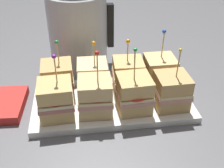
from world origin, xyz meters
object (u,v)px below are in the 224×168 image
Objects in this scene: sandwich_back_center_right at (128,75)px; sandwich_back_far_right at (159,73)px; serving_platter at (112,102)px; sandwich_front_far_right at (171,91)px; sandwich_back_far_left at (58,79)px; kettle_steel at (78,30)px; sandwich_front_far_left at (56,100)px; sandwich_front_center_right at (134,94)px; sandwich_back_center_left at (93,77)px; sandwich_front_center_left at (95,96)px.

sandwich_back_center_right is 0.87× the size of sandwich_back_far_right.
serving_platter is 2.55× the size of sandwich_front_far_right.
sandwich_front_far_right is 0.09m from sandwich_back_far_right.
sandwich_front_far_right reaches higher than serving_platter.
sandwich_front_far_right reaches higher than sandwich_back_far_left.
serving_platter is at bearing 162.89° from sandwich_front_far_right.
kettle_steel is (-0.22, 0.29, 0.06)m from sandwich_front_far_right.
sandwich_front_far_left is (-0.14, -0.05, 0.06)m from serving_platter.
sandwich_back_center_right is 0.09m from sandwich_back_far_right.
sandwich_front_center_right is 1.11× the size of sandwich_back_far_left.
sandwich_front_far_right is 0.22m from sandwich_back_center_left.
sandwich_back_center_left is at bearing 178.82° from sandwich_back_far_right.
serving_platter is 0.16m from sandwich_back_far_right.
sandwich_back_center_right reaches higher than serving_platter.
serving_platter is at bearing -72.67° from kettle_steel.
serving_platter is 0.09m from sandwich_front_center_left.
sandwich_back_far_right reaches higher than sandwich_front_far_right.
sandwich_front_far_left is at bearing -179.96° from sandwich_front_center_right.
sandwich_front_center_right is at bearing -178.54° from sandwich_front_far_right.
serving_platter is 1.56× the size of kettle_steel.
sandwich_back_center_left is 0.56× the size of kettle_steel.
sandwich_front_center_right is 1.01× the size of sandwich_back_far_right.
sandwich_back_far_left is 0.58× the size of kettle_steel.
sandwich_back_center_left reaches higher than sandwich_back_center_right.
kettle_steel is (-0.08, 0.25, 0.11)m from serving_platter.
sandwich_front_far_right is 1.10× the size of sandwich_back_center_right.
sandwich_front_center_right is at bearing -1.03° from sandwich_front_center_left.
serving_platter is at bearing -136.82° from sandwich_back_center_right.
sandwich_front_center_right is 1.15× the size of sandwich_back_center_right.
sandwich_back_center_left is 0.10m from sandwich_back_center_right.
serving_platter is at bearing 135.81° from sandwich_front_center_right.
sandwich_front_center_left and sandwich_front_center_right have the same top height.
sandwich_back_far_right reaches higher than sandwich_back_center_right.
sandwich_back_center_left is (0.00, 0.09, -0.00)m from sandwich_front_center_left.
kettle_steel is (-0.13, 0.20, 0.06)m from sandwich_back_center_right.
sandwich_front_far_right is 0.30m from sandwich_back_far_left.
kettle_steel reaches higher than sandwich_back_far_right.
sandwich_front_center_left is 1.11× the size of sandwich_back_far_left.
sandwich_front_center_left reaches higher than sandwich_back_center_right.
sandwich_back_center_left is 1.01× the size of sandwich_back_center_right.
sandwich_front_far_right is 1.06× the size of sandwich_back_far_left.
serving_platter is 0.16m from sandwich_back_far_left.
sandwich_front_far_left reaches higher than serving_platter.
serving_platter is 0.28m from kettle_steel.
sandwich_back_center_left is at bearing 135.17° from sandwich_front_center_right.
sandwich_front_center_left is at bearing -136.42° from serving_platter.
sandwich_back_far_left is 0.28m from sandwich_back_far_right.
sandwich_front_far_right is (0.15, -0.05, 0.05)m from serving_platter.
sandwich_back_far_left reaches higher than sandwich_back_center_left.
serving_platter is 2.57× the size of sandwich_front_far_left.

